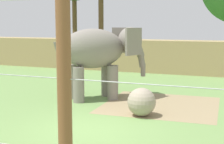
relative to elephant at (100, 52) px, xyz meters
name	(u,v)px	position (x,y,z in m)	size (l,w,h in m)	color
ground_plane	(85,130)	(1.34, -4.17, -2.03)	(120.00, 120.00, 0.00)	#6B8E4C
dirt_patch	(161,105)	(2.72, -0.21, -2.03)	(4.41, 4.25, 0.01)	#937F5B
embankment_wall	(173,57)	(1.34, 8.87, -0.96)	(36.00, 1.80, 2.14)	tan
elephant	(100,52)	(0.00, 0.00, 0.00)	(3.52, 3.37, 3.06)	gray
enrichment_ball	(142,102)	(2.47, -2.04, -1.53)	(1.00, 1.00, 1.00)	gray
cable_fence	(8,88)	(1.27, -7.54, -0.13)	(9.90, 0.28, 3.80)	brown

